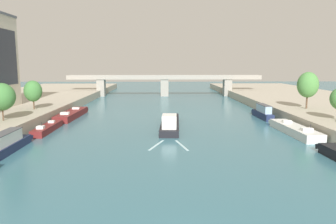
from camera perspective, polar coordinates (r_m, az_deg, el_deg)
barge_midriver at (r=57.66m, az=0.38°, el=-1.96°), size 4.10×19.31×3.26m
wake_behind_barge at (r=45.59m, az=0.19°, el=-5.99°), size 5.59×6.04×0.03m
moored_boat_left_far at (r=46.79m, az=-27.02°, el=-5.12°), size 2.18×12.02×2.78m
moored_boat_left_end at (r=58.70m, az=-20.86°, el=-2.70°), size 2.20×11.80×2.20m
moored_boat_left_upstream at (r=72.66m, az=-16.91°, el=-0.36°), size 3.45×16.73×2.44m
moored_boat_right_midway at (r=57.11m, az=21.75°, el=-2.94°), size 3.56×15.29×2.44m
moored_boat_right_far at (r=71.21m, az=16.72°, el=-0.07°), size 1.88×10.40×3.02m
tree_left_second at (r=59.02m, az=-27.80°, el=2.44°), size 4.34×4.34×6.27m
tree_left_past_mid at (r=71.45m, az=-23.15°, el=3.48°), size 3.62×3.62×6.00m
tree_right_past_mid at (r=72.96m, az=23.89°, el=4.50°), size 4.33×4.33×7.74m
bridge_far at (r=116.81m, az=-0.64°, el=5.35°), size 70.53×4.40×7.67m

